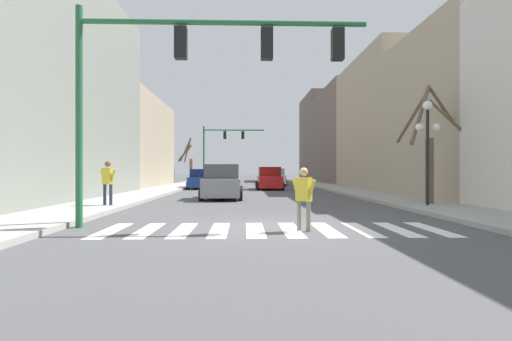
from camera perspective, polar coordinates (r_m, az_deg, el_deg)
The scene contains 16 objects.
ground_plane at distance 10.62m, azimuth 2.26°, elevation -8.09°, with size 240.00×240.00×0.00m, color #4C4C4F.
sidewalk_left at distance 12.13m, azimuth -31.23°, elevation -6.72°, with size 2.72×90.00×0.15m.
building_row_left at distance 23.66m, azimuth -27.97°, elevation 10.09°, with size 6.00×37.67×13.98m.
building_row_right at distance 37.73m, azimuth 16.48°, elevation 5.52°, with size 6.00×58.10×12.09m.
crosswalk_stripes at distance 10.15m, azimuth 2.45°, elevation -8.45°, with size 8.55×2.60×0.01m.
traffic_signal_near at distance 11.04m, azimuth -9.23°, elevation 15.00°, with size 7.67×0.28×5.81m.
traffic_signal_far at distance 43.39m, azimuth -5.00°, elevation 4.04°, with size 6.58×0.28×6.26m.
street_lamp_right_corner at distance 16.80m, azimuth 23.31°, elevation 5.20°, with size 0.95×0.36×4.03m.
car_driving_away_lane at distance 20.95m, azimuth -4.84°, elevation -1.79°, with size 2.13×4.25×1.80m.
car_parked_left_mid at distance 31.25m, azimuth 1.90°, elevation -1.22°, with size 2.05×4.51×1.76m.
car_driving_toward_lane at distance 32.72m, azimuth -7.72°, elevation -1.28°, with size 2.11×4.54×1.59m.
car_parked_right_near at distance 39.94m, azimuth 2.67°, elevation -1.00°, with size 2.14×4.47×1.67m.
pedestrian_crossing_street at distance 9.89m, azimuth 6.84°, elevation -3.30°, with size 0.56×0.50×1.57m.
pedestrian_near_right_corner at distance 16.49m, azimuth -20.42°, elevation -1.14°, with size 0.71×0.37×1.71m.
street_tree_left_mid at distance 44.78m, azimuth -9.58°, elevation 1.19°, with size 1.62×1.83×5.00m.
street_tree_left_far at distance 17.84m, azimuth 23.62°, elevation 2.94°, with size 3.23×2.76×4.84m.
Camera 1 is at (-0.74, -10.49, 1.50)m, focal length 28.00 mm.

